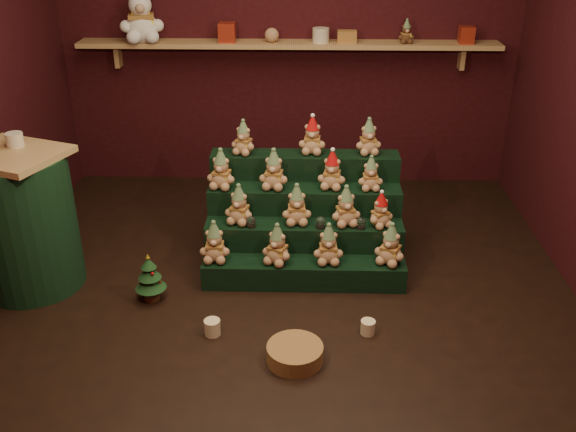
{
  "coord_description": "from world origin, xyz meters",
  "views": [
    {
      "loc": [
        0.14,
        -3.68,
        2.43
      ],
      "look_at": [
        0.04,
        0.25,
        0.47
      ],
      "focal_mm": 40.0,
      "sensor_mm": 36.0,
      "label": 1
    }
  ],
  "objects_px": {
    "snow_globe_b": "(320,222)",
    "white_bear": "(140,11)",
    "mug_left": "(212,327)",
    "wicker_basket": "(295,354)",
    "snow_globe_a": "(251,222)",
    "side_table": "(24,221)",
    "mug_right": "(368,327)",
    "snow_globe_c": "(361,223)",
    "mini_christmas_tree": "(150,278)",
    "brown_bear": "(406,32)",
    "riser_tier_front": "(304,273)"
  },
  "relations": [
    {
      "from": "snow_globe_b",
      "to": "white_bear",
      "type": "bearing_deg",
      "value": 133.95
    },
    {
      "from": "mug_left",
      "to": "wicker_basket",
      "type": "relative_size",
      "value": 0.3
    },
    {
      "from": "snow_globe_a",
      "to": "mug_left",
      "type": "height_order",
      "value": "snow_globe_a"
    },
    {
      "from": "side_table",
      "to": "mug_right",
      "type": "xyz_separation_m",
      "value": [
        2.28,
        -0.52,
        -0.44
      ]
    },
    {
      "from": "snow_globe_c",
      "to": "white_bear",
      "type": "bearing_deg",
      "value": 138.86
    },
    {
      "from": "snow_globe_b",
      "to": "mini_christmas_tree",
      "type": "height_order",
      "value": "snow_globe_b"
    },
    {
      "from": "wicker_basket",
      "to": "white_bear",
      "type": "bearing_deg",
      "value": 117.78
    },
    {
      "from": "brown_bear",
      "to": "snow_globe_b",
      "type": "bearing_deg",
      "value": -122.63
    },
    {
      "from": "mug_right",
      "to": "side_table",
      "type": "bearing_deg",
      "value": 167.07
    },
    {
      "from": "mini_christmas_tree",
      "to": "wicker_basket",
      "type": "distance_m",
      "value": 1.15
    },
    {
      "from": "snow_globe_a",
      "to": "white_bear",
      "type": "relative_size",
      "value": 0.17
    },
    {
      "from": "snow_globe_c",
      "to": "snow_globe_b",
      "type": "bearing_deg",
      "value": -180.0
    },
    {
      "from": "mug_left",
      "to": "brown_bear",
      "type": "xyz_separation_m",
      "value": [
        1.4,
        2.3,
        1.37
      ]
    },
    {
      "from": "snow_globe_a",
      "to": "side_table",
      "type": "bearing_deg",
      "value": -172.76
    },
    {
      "from": "snow_globe_c",
      "to": "wicker_basket",
      "type": "xyz_separation_m",
      "value": [
        -0.44,
        -0.99,
        -0.35
      ]
    },
    {
      "from": "mug_left",
      "to": "side_table",
      "type": "bearing_deg",
      "value": 157.08
    },
    {
      "from": "riser_tier_front",
      "to": "white_bear",
      "type": "xyz_separation_m",
      "value": [
        -1.39,
        1.72,
        1.49
      ]
    },
    {
      "from": "side_table",
      "to": "mini_christmas_tree",
      "type": "xyz_separation_m",
      "value": [
        0.86,
        -0.19,
        -0.31
      ]
    },
    {
      "from": "riser_tier_front",
      "to": "brown_bear",
      "type": "relative_size",
      "value": 7.33
    },
    {
      "from": "riser_tier_front",
      "to": "mug_left",
      "type": "distance_m",
      "value": 0.81
    },
    {
      "from": "side_table",
      "to": "wicker_basket",
      "type": "xyz_separation_m",
      "value": [
        1.83,
        -0.8,
        -0.43
      ]
    },
    {
      "from": "snow_globe_b",
      "to": "side_table",
      "type": "distance_m",
      "value": 2.0
    },
    {
      "from": "riser_tier_front",
      "to": "mini_christmas_tree",
      "type": "height_order",
      "value": "mini_christmas_tree"
    },
    {
      "from": "riser_tier_front",
      "to": "mini_christmas_tree",
      "type": "distance_m",
      "value": 1.04
    },
    {
      "from": "snow_globe_b",
      "to": "snow_globe_c",
      "type": "bearing_deg",
      "value": 0.0
    },
    {
      "from": "mini_christmas_tree",
      "to": "mug_right",
      "type": "relative_size",
      "value": 3.87
    },
    {
      "from": "mug_left",
      "to": "wicker_basket",
      "type": "height_order",
      "value": "wicker_basket"
    },
    {
      "from": "brown_bear",
      "to": "white_bear",
      "type": "bearing_deg",
      "value": 172.36
    },
    {
      "from": "brown_bear",
      "to": "riser_tier_front",
      "type": "bearing_deg",
      "value": -123.68
    },
    {
      "from": "snow_globe_b",
      "to": "wicker_basket",
      "type": "bearing_deg",
      "value": -99.12
    },
    {
      "from": "mini_christmas_tree",
      "to": "wicker_basket",
      "type": "relative_size",
      "value": 1.06
    },
    {
      "from": "mug_left",
      "to": "brown_bear",
      "type": "bearing_deg",
      "value": 58.76
    },
    {
      "from": "side_table",
      "to": "brown_bear",
      "type": "distance_m",
      "value": 3.36
    },
    {
      "from": "wicker_basket",
      "to": "white_bear",
      "type": "height_order",
      "value": "white_bear"
    },
    {
      "from": "snow_globe_a",
      "to": "mug_left",
      "type": "distance_m",
      "value": 0.85
    },
    {
      "from": "mug_right",
      "to": "riser_tier_front",
      "type": "bearing_deg",
      "value": 125.86
    },
    {
      "from": "riser_tier_front",
      "to": "wicker_basket",
      "type": "xyz_separation_m",
      "value": [
        -0.05,
        -0.83,
        -0.04
      ]
    },
    {
      "from": "snow_globe_a",
      "to": "white_bear",
      "type": "height_order",
      "value": "white_bear"
    },
    {
      "from": "mug_left",
      "to": "white_bear",
      "type": "distance_m",
      "value": 2.89
    },
    {
      "from": "snow_globe_a",
      "to": "brown_bear",
      "type": "height_order",
      "value": "brown_bear"
    },
    {
      "from": "snow_globe_b",
      "to": "mug_right",
      "type": "distance_m",
      "value": 0.85
    },
    {
      "from": "snow_globe_c",
      "to": "mug_left",
      "type": "distance_m",
      "value": 1.26
    },
    {
      "from": "snow_globe_c",
      "to": "mug_right",
      "type": "relative_size",
      "value": 0.92
    },
    {
      "from": "mug_right",
      "to": "snow_globe_c",
      "type": "bearing_deg",
      "value": 90.5
    },
    {
      "from": "mug_right",
      "to": "brown_bear",
      "type": "relative_size",
      "value": 0.48
    },
    {
      "from": "mug_left",
      "to": "snow_globe_b",
      "type": "bearing_deg",
      "value": 48.06
    },
    {
      "from": "mug_right",
      "to": "white_bear",
      "type": "distance_m",
      "value": 3.27
    },
    {
      "from": "mini_christmas_tree",
      "to": "wicker_basket",
      "type": "bearing_deg",
      "value": -32.27
    },
    {
      "from": "mug_left",
      "to": "white_bear",
      "type": "height_order",
      "value": "white_bear"
    },
    {
      "from": "mug_right",
      "to": "wicker_basket",
      "type": "height_order",
      "value": "wicker_basket"
    }
  ]
}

